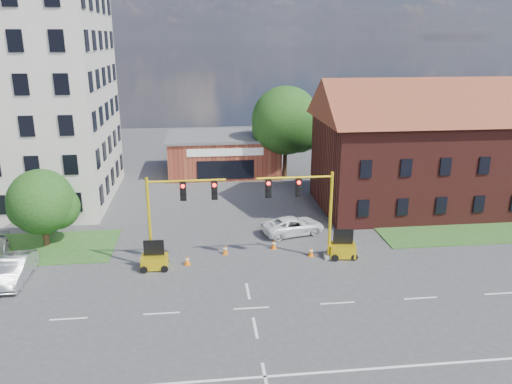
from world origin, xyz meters
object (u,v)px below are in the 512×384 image
trailer_east (342,249)px  signal_mast_east (307,206)px  trailer_west (155,260)px  signal_mast_west (175,211)px  pickup_white (293,226)px

trailer_east → signal_mast_east: bearing=-169.0°
trailer_west → trailer_east: size_ratio=0.97×
signal_mast_east → signal_mast_west: bearing=180.0°
signal_mast_west → pickup_white: signal_mast_west is taller
signal_mast_east → pickup_white: 5.75m
signal_mast_west → pickup_white: 10.47m
signal_mast_east → pickup_white: bearing=89.5°
signal_mast_west → signal_mast_east: 8.71m
signal_mast_west → trailer_west: size_ratio=3.21×
trailer_east → pickup_white: 5.33m
signal_mast_east → trailer_west: bearing=-178.4°
pickup_white → signal_mast_west: bearing=104.4°
signal_mast_east → trailer_east: 4.23m
trailer_east → signal_mast_west: bearing=-170.5°
signal_mast_west → trailer_west: 3.63m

